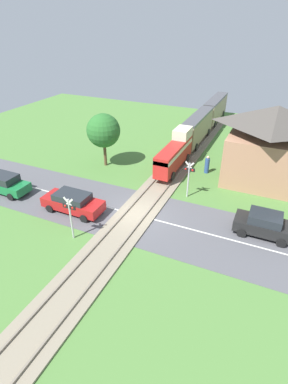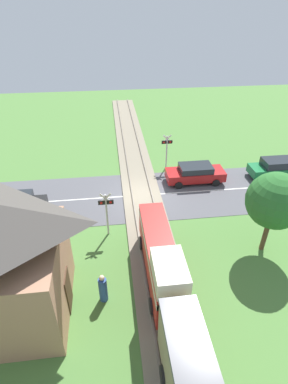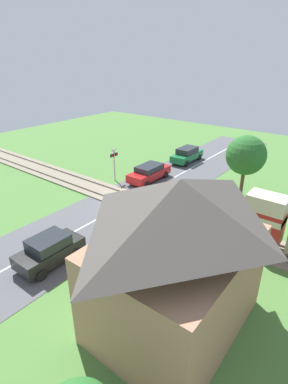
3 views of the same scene
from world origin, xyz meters
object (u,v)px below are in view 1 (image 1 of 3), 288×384
object	(u,v)px
train	(200,125)
station_building	(270,147)
car_near_crossing	(73,202)
car_far_side	(264,224)
pedestrian_by_station	(207,165)
crossing_signal_east_approach	(189,175)
car_behind_queue	(4,183)
crossing_signal_west_approach	(70,213)

from	to	relation	value
train	station_building	world-z (taller)	station_building
car_near_crossing	car_far_side	xyz separation A→B (m)	(12.89, 2.88, 0.05)
station_building	pedestrian_by_station	distance (m)	5.47
train	crossing_signal_east_approach	distance (m)	12.80
car_behind_queue	train	bearing A→B (deg)	58.20
train	station_building	size ratio (longest dim) A/B	3.33
train	car_behind_queue	distance (m)	21.19
car_behind_queue	pedestrian_by_station	world-z (taller)	pedestrian_by_station
train	car_near_crossing	world-z (taller)	train
car_far_side	pedestrian_by_station	bearing A→B (deg)	127.15
car_behind_queue	station_building	bearing A→B (deg)	28.82
car_far_side	crossing_signal_east_approach	xyz separation A→B (m)	(-5.93, 2.56, 1.13)
car_near_crossing	car_behind_queue	size ratio (longest dim) A/B	1.06
crossing_signal_east_approach	car_behind_queue	bearing A→B (deg)	-158.35
car_far_side	crossing_signal_east_approach	bearing A→B (deg)	156.61
car_behind_queue	crossing_signal_east_approach	distance (m)	14.80
crossing_signal_east_approach	pedestrian_by_station	size ratio (longest dim) A/B	1.84
car_near_crossing	car_behind_queue	world-z (taller)	car_behind_queue
crossing_signal_west_approach	station_building	xyz separation A→B (m)	(10.32, 12.97, 1.29)
car_behind_queue	crossing_signal_west_approach	size ratio (longest dim) A/B	1.41
car_behind_queue	station_building	distance (m)	21.72
car_behind_queue	crossing_signal_west_approach	bearing A→B (deg)	-16.62
car_behind_queue	crossing_signal_east_approach	world-z (taller)	crossing_signal_east_approach
train	car_behind_queue	xyz separation A→B (m)	(-11.15, -17.98, -1.08)
train	pedestrian_by_station	bearing A→B (deg)	-69.47
car_near_crossing	car_behind_queue	bearing A→B (deg)	180.00
car_far_side	car_behind_queue	size ratio (longest dim) A/B	0.86
car_near_crossing	pedestrian_by_station	world-z (taller)	pedestrian_by_station
station_building	train	bearing A→B (deg)	135.68
car_near_crossing	station_building	size ratio (longest dim) A/B	0.64
car_far_side	station_building	world-z (taller)	station_building
car_near_crossing	crossing_signal_west_approach	bearing A→B (deg)	-54.33
station_building	pedestrian_by_station	bearing A→B (deg)	-178.43
car_far_side	pedestrian_by_station	xyz separation A→B (m)	(-5.60, 7.39, -0.08)
car_near_crossing	crossing_signal_west_approach	world-z (taller)	crossing_signal_west_approach
car_near_crossing	station_building	bearing A→B (deg)	40.55
car_far_side	station_building	size ratio (longest dim) A/B	0.52
car_far_side	car_behind_queue	bearing A→B (deg)	-171.66
car_behind_queue	car_far_side	bearing A→B (deg)	8.34
train	crossing_signal_west_approach	size ratio (longest dim) A/B	7.74
train	crossing_signal_east_approach	xyz separation A→B (m)	(2.56, -12.54, 0.07)
car_near_crossing	station_building	xyz separation A→B (m)	(12.16, 10.41, 2.46)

